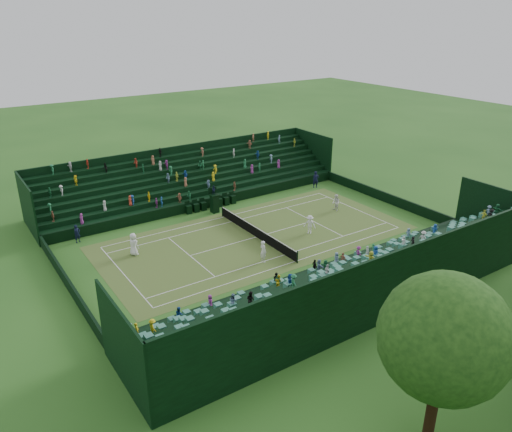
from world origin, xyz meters
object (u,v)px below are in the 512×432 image
object	(u,v)px
player_near_west	(134,244)
player_far_east	(310,224)
umpire_chair	(214,201)
player_near_east	(263,251)
player_far_west	(336,203)
tennis_net	(256,232)

from	to	relation	value
player_near_west	player_far_east	bearing A→B (deg)	-131.32
umpire_chair	player_near_east	xyz separation A→B (m)	(11.17, -1.95, -0.28)
player_far_west	umpire_chair	bearing A→B (deg)	-111.81
umpire_chair	player_near_west	xyz separation A→B (m)	(4.45, -9.93, -0.23)
player_far_west	player_far_east	world-z (taller)	player_far_east
player_near_west	player_near_east	distance (m)	10.43
umpire_chair	player_far_west	distance (m)	11.88
umpire_chair	player_near_east	size ratio (longest dim) A/B	1.54
player_near_west	player_near_east	size ratio (longest dim) A/B	1.06
player_far_east	umpire_chair	bearing A→B (deg)	172.48
umpire_chair	player_far_east	world-z (taller)	umpire_chair
tennis_net	player_near_west	size ratio (longest dim) A/B	6.17
umpire_chair	player_far_west	world-z (taller)	umpire_chair
player_far_west	player_far_east	xyz separation A→B (m)	(2.76, -5.59, 0.02)
player_near_east	player_far_east	bearing A→B (deg)	-74.89
player_far_west	player_far_east	size ratio (longest dim) A/B	0.98
player_far_west	player_far_east	distance (m)	6.23
umpire_chair	player_far_east	bearing A→B (deg)	26.30
tennis_net	player_far_east	size ratio (longest dim) A/B	6.82
umpire_chair	player_near_west	bearing A→B (deg)	-65.83
umpire_chair	player_near_west	distance (m)	10.88
tennis_net	player_near_east	world-z (taller)	player_near_east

